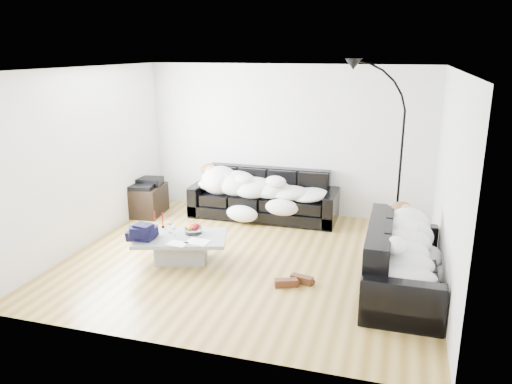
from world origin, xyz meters
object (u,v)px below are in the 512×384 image
(sleeper_back, at_px, (263,183))
(candle_right, at_px, (163,220))
(sofa_back, at_px, (264,195))
(sofa_right, at_px, (404,259))
(candle_left, at_px, (155,220))
(shoes, at_px, (293,281))
(coffee_table, at_px, (181,249))
(stereo, at_px, (147,183))
(fruit_bowl, at_px, (193,228))
(floor_lamp, at_px, (401,159))
(wine_glass_a, at_px, (170,227))
(wine_glass_c, at_px, (174,231))
(av_cabinet, at_px, (148,200))
(sleeper_right, at_px, (405,241))
(wine_glass_b, at_px, (156,228))

(sleeper_back, height_order, candle_right, sleeper_back)
(sofa_back, bearing_deg, sofa_right, -42.53)
(candle_left, bearing_deg, shoes, -13.06)
(coffee_table, bearing_deg, sofa_right, -0.61)
(shoes, height_order, stereo, stereo)
(sleeper_back, bearing_deg, candle_left, -120.31)
(candle_right, bearing_deg, coffee_table, -32.86)
(sleeper_back, relative_size, coffee_table, 1.72)
(sofa_back, relative_size, coffee_table, 2.04)
(shoes, bearing_deg, sofa_back, 103.65)
(shoes, bearing_deg, fruit_bowl, 153.80)
(coffee_table, xyz_separation_m, floor_lamp, (2.82, 2.13, 1.01))
(fruit_bowl, distance_m, wine_glass_a, 0.33)
(sleeper_back, bearing_deg, wine_glass_c, -107.96)
(sleeper_back, distance_m, av_cabinet, 2.09)
(wine_glass_c, bearing_deg, sleeper_back, 72.04)
(sofa_back, xyz_separation_m, candle_right, (-0.99, -1.87, 0.06))
(sofa_right, xyz_separation_m, stereo, (-4.38, 1.75, 0.16))
(av_cabinet, xyz_separation_m, stereo, (0.00, 0.00, 0.32))
(coffee_table, relative_size, candle_right, 5.58)
(sleeper_back, height_order, wine_glass_a, sleeper_back)
(coffee_table, distance_m, candle_left, 0.62)
(sleeper_back, relative_size, floor_lamp, 0.90)
(sofa_back, distance_m, sleeper_right, 3.20)
(sleeper_back, distance_m, shoes, 2.65)
(sofa_right, bearing_deg, candle_right, 85.13)
(wine_glass_a, xyz_separation_m, floor_lamp, (3.02, 2.04, 0.73))
(candle_left, bearing_deg, floor_lamp, 29.98)
(sofa_back, relative_size, sleeper_right, 1.45)
(sofa_back, bearing_deg, av_cabinet, -168.73)
(sleeper_right, distance_m, stereo, 4.71)
(coffee_table, height_order, shoes, coffee_table)
(coffee_table, distance_m, floor_lamp, 3.68)
(av_cabinet, relative_size, floor_lamp, 0.31)
(fruit_bowl, xyz_separation_m, wine_glass_b, (-0.49, -0.15, 0.01))
(fruit_bowl, relative_size, wine_glass_b, 1.39)
(candle_right, bearing_deg, sofa_right, -4.87)
(stereo, relative_size, floor_lamp, 0.19)
(wine_glass_a, height_order, stereo, stereo)
(sofa_right, distance_m, floor_lamp, 2.30)
(coffee_table, bearing_deg, wine_glass_b, 178.13)
(sofa_back, relative_size, av_cabinet, 3.39)
(candle_right, distance_m, floor_lamp, 3.79)
(wine_glass_b, xyz_separation_m, candle_right, (-0.02, 0.24, 0.02))
(shoes, xyz_separation_m, av_cabinet, (-3.08, 2.00, 0.20))
(fruit_bowl, height_order, shoes, fruit_bowl)
(wine_glass_b, relative_size, stereo, 0.39)
(sofa_right, height_order, stereo, sofa_right)
(stereo, bearing_deg, candle_right, -63.95)
(sleeper_back, bearing_deg, sleeper_right, -41.86)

